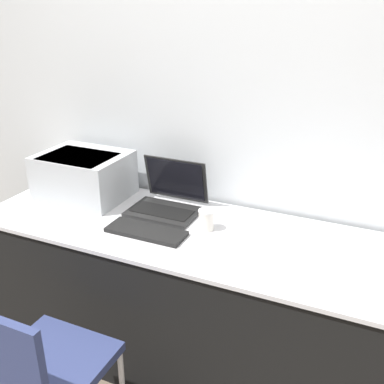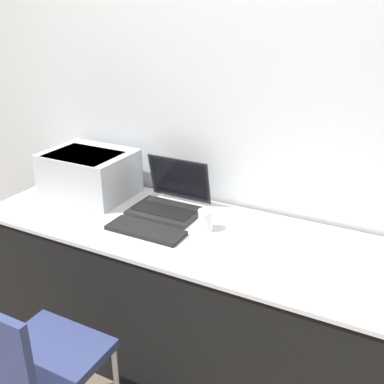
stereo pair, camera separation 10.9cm
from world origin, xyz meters
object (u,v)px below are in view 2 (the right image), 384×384
(laptop_left, at_px, (170,199))
(coffee_cup, at_px, (206,220))
(chair, at_px, (24,363))
(printer, at_px, (89,172))
(external_keyboard, at_px, (146,230))

(laptop_left, height_order, coffee_cup, laptop_left)
(coffee_cup, bearing_deg, chair, -110.96)
(laptop_left, bearing_deg, coffee_cup, -24.66)
(printer, height_order, external_keyboard, printer)
(external_keyboard, bearing_deg, coffee_cup, 33.12)
(laptop_left, distance_m, chair, 1.02)
(printer, relative_size, external_keyboard, 1.22)
(external_keyboard, relative_size, coffee_cup, 3.80)
(printer, xyz_separation_m, chair, (0.43, -0.94, -0.37))
(laptop_left, xyz_separation_m, chair, (-0.06, -0.98, -0.29))
(printer, bearing_deg, laptop_left, 4.10)
(coffee_cup, relative_size, chair, 0.11)
(coffee_cup, bearing_deg, printer, 173.55)
(coffee_cup, bearing_deg, external_keyboard, -146.88)
(coffee_cup, xyz_separation_m, chair, (-0.33, -0.86, -0.29))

